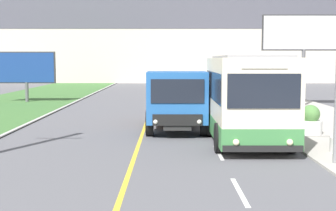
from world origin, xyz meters
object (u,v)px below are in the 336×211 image
object	(u,v)px
dump_truck	(176,102)
billboard_large	(303,36)
car_distant	(200,91)
planter_round_second	(309,121)
city_bus	(247,100)
billboard_small	(25,68)
traffic_light_mast	(316,34)

from	to	relation	value
dump_truck	billboard_large	xyz separation A→B (m)	(8.32, 10.29, 3.26)
car_distant	planter_round_second	xyz separation A→B (m)	(3.22, -16.87, -0.08)
city_bus	car_distant	bearing A→B (deg)	91.10
city_bus	dump_truck	distance (m)	3.88
car_distant	planter_round_second	bearing A→B (deg)	-79.20
planter_round_second	billboard_small	bearing A→B (deg)	136.93
car_distant	traffic_light_mast	distance (m)	22.45
city_bus	planter_round_second	xyz separation A→B (m)	(2.86, 1.86, -1.02)
dump_truck	city_bus	bearing A→B (deg)	-49.09
car_distant	billboard_large	size ratio (longest dim) A/B	0.73
city_bus	billboard_large	world-z (taller)	billboard_large
dump_truck	billboard_small	distance (m)	17.43
billboard_large	city_bus	bearing A→B (deg)	-113.67
city_bus	billboard_large	distance (m)	14.72
car_distant	billboard_large	distance (m)	9.12
city_bus	car_distant	xyz separation A→B (m)	(-0.36, 18.73, -0.94)
dump_truck	billboard_large	size ratio (longest dim) A/B	1.07
car_distant	billboard_small	bearing A→B (deg)	-171.18
billboard_large	planter_round_second	distance (m)	12.37
traffic_light_mast	billboard_small	world-z (taller)	traffic_light_mast
traffic_light_mast	billboard_large	size ratio (longest dim) A/B	1.02
city_bus	car_distant	size ratio (longest dim) A/B	1.33
dump_truck	billboard_small	xyz separation A→B (m)	(-10.55, 13.83, 1.13)
billboard_large	traffic_light_mast	bearing A→B (deg)	-104.91
billboard_large	billboard_small	size ratio (longest dim) A/B	1.41
city_bus	billboard_large	bearing A→B (deg)	66.33
dump_truck	traffic_light_mast	distance (m)	7.87
traffic_light_mast	billboard_large	world-z (taller)	traffic_light_mast
dump_truck	car_distant	size ratio (longest dim) A/B	1.48
dump_truck	traffic_light_mast	world-z (taller)	traffic_light_mast
dump_truck	planter_round_second	distance (m)	5.54
dump_truck	car_distant	xyz separation A→B (m)	(2.17, 15.81, -0.61)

